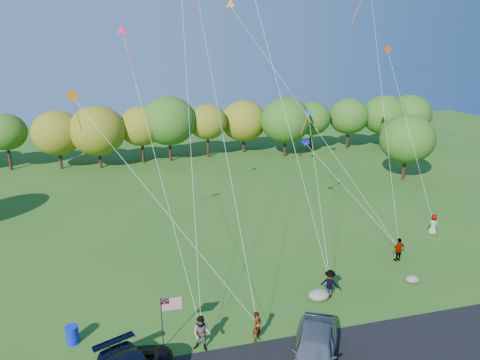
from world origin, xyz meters
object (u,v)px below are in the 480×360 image
at_px(minivan_silver, 315,350).
at_px(flyer_b, 202,334).
at_px(flyer_a, 257,327).
at_px(flyer_d, 399,250).
at_px(flyer_e, 433,225).
at_px(flyer_c, 330,283).
at_px(trash_barrel, 72,335).

height_order(minivan_silver, flyer_b, flyer_b).
relative_size(flyer_a, flyer_d, 0.97).
distance_m(flyer_a, flyer_b, 2.86).
relative_size(flyer_a, flyer_e, 0.96).
height_order(flyer_b, flyer_c, flyer_b).
distance_m(minivan_silver, flyer_e, 19.15).
bearing_deg(trash_barrel, flyer_b, -19.23).
height_order(minivan_silver, trash_barrel, minivan_silver).
relative_size(flyer_e, trash_barrel, 1.81).
relative_size(flyer_b, flyer_d, 1.10).
bearing_deg(minivan_silver, flyer_b, -177.98).
relative_size(minivan_silver, flyer_b, 2.66).
distance_m(flyer_a, flyer_e, 19.58).
bearing_deg(flyer_e, flyer_a, 58.41).
distance_m(minivan_silver, flyer_a, 3.20).
bearing_deg(minivan_silver, flyer_d, 68.01).
height_order(flyer_a, flyer_b, flyer_b).
relative_size(minivan_silver, flyer_c, 2.87).
height_order(minivan_silver, flyer_d, minivan_silver).
height_order(flyer_d, flyer_e, flyer_e).
height_order(minivan_silver, flyer_a, minivan_silver).
height_order(flyer_e, trash_barrel, flyer_e).
bearing_deg(minivan_silver, flyer_a, 158.39).
distance_m(flyer_b, flyer_c, 8.71).
bearing_deg(flyer_a, trash_barrel, 122.04).
distance_m(flyer_d, flyer_e, 6.19).
bearing_deg(flyer_b, flyer_d, 47.82).
bearing_deg(trash_barrel, flyer_c, 2.56).
bearing_deg(flyer_c, trash_barrel, 40.54).
bearing_deg(flyer_e, minivan_silver, 67.78).
distance_m(minivan_silver, flyer_b, 5.48).
xyz_separation_m(flyer_a, flyer_c, (5.38, 2.83, 0.04)).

